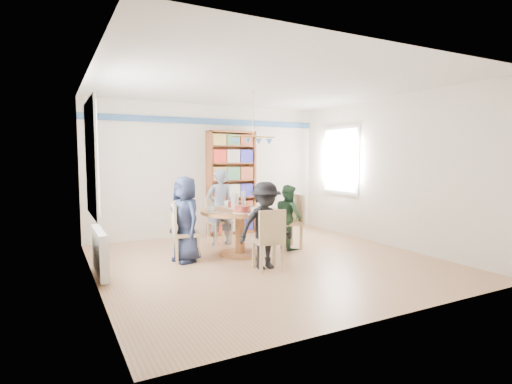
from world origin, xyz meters
TOP-DOWN VIEW (x-y plane):
  - ground at (0.00, 0.00)m, footprint 5.00×5.00m
  - room_shell at (-0.26, 0.87)m, footprint 5.00×5.00m
  - radiator at (-2.42, 0.30)m, footprint 0.12×1.00m
  - dining_table at (-0.21, 0.56)m, footprint 1.30×1.30m
  - chair_left at (-1.21, 0.59)m, footprint 0.46×0.46m
  - chair_right at (0.83, 0.61)m, footprint 0.43×0.43m
  - chair_far at (-0.19, 1.60)m, footprint 0.43×0.43m
  - chair_near at (-0.25, -0.50)m, footprint 0.44×0.44m
  - person_left at (-1.14, 0.55)m, footprint 0.55×0.72m
  - person_right at (0.73, 0.56)m, footprint 0.44×0.56m
  - person_far at (-0.21, 1.43)m, footprint 0.54×0.38m
  - person_near at (-0.24, -0.34)m, footprint 0.83×0.50m
  - bookshelf at (0.43, 2.34)m, footprint 1.03×0.31m
  - tableware at (-0.24, 0.59)m, footprint 1.22×1.22m

SIDE VIEW (x-z plane):
  - ground at x=0.00m, z-range 0.00..0.00m
  - radiator at x=-2.42m, z-range 0.05..0.65m
  - chair_far at x=-0.19m, z-range 0.04..0.92m
  - chair_near at x=-0.25m, z-range 0.04..0.93m
  - chair_left at x=-1.21m, z-range 0.05..0.95m
  - chair_right at x=0.83m, z-range 0.05..1.00m
  - dining_table at x=-0.21m, z-range 0.18..0.93m
  - person_right at x=0.73m, z-range 0.00..1.14m
  - person_near at x=-0.24m, z-range 0.00..1.26m
  - person_left at x=-1.14m, z-range 0.00..1.32m
  - person_far at x=-0.21m, z-range 0.00..1.40m
  - tableware at x=-0.24m, z-range 0.66..0.98m
  - bookshelf at x=0.43m, z-range -0.02..2.14m
  - room_shell at x=-0.26m, z-range -0.85..4.15m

